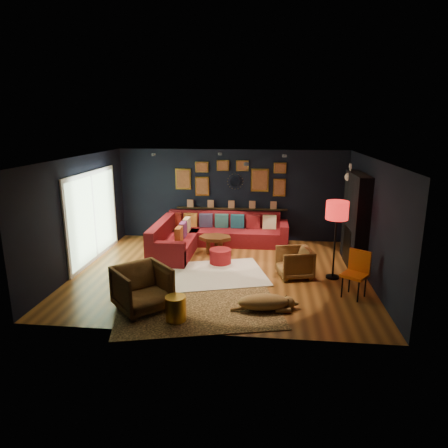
# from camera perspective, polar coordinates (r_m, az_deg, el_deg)

# --- Properties ---
(floor) EXTENTS (6.50, 6.50, 0.00)m
(floor) POSITION_cam_1_polar(r_m,az_deg,el_deg) (9.21, -0.50, -6.94)
(floor) COLOR #995D27
(floor) RESTS_ON ground
(room_walls) EXTENTS (6.50, 6.50, 6.50)m
(room_walls) POSITION_cam_1_polar(r_m,az_deg,el_deg) (8.75, -0.52, 2.82)
(room_walls) COLOR black
(room_walls) RESTS_ON ground
(sectional) EXTENTS (3.41, 2.69, 0.86)m
(sectional) POSITION_cam_1_polar(r_m,az_deg,el_deg) (10.88, -2.60, -1.76)
(sectional) COLOR maroon
(sectional) RESTS_ON ground
(ledge) EXTENTS (3.20, 0.12, 0.04)m
(ledge) POSITION_cam_1_polar(r_m,az_deg,el_deg) (11.50, 1.06, 2.21)
(ledge) COLOR black
(ledge) RESTS_ON room_walls
(gallery_wall) EXTENTS (3.15, 0.04, 1.02)m
(gallery_wall) POSITION_cam_1_polar(r_m,az_deg,el_deg) (11.38, 1.03, 6.62)
(gallery_wall) COLOR gold
(gallery_wall) RESTS_ON room_walls
(sunburst_mirror) EXTENTS (0.47, 0.16, 0.47)m
(sunburst_mirror) POSITION_cam_1_polar(r_m,az_deg,el_deg) (11.39, 1.60, 6.08)
(sunburst_mirror) COLOR silver
(sunburst_mirror) RESTS_ON room_walls
(fireplace) EXTENTS (0.31, 1.60, 2.20)m
(fireplace) POSITION_cam_1_polar(r_m,az_deg,el_deg) (9.92, 18.17, 0.10)
(fireplace) COLOR black
(fireplace) RESTS_ON ground
(deer_head) EXTENTS (0.50, 0.28, 0.45)m
(deer_head) POSITION_cam_1_polar(r_m,az_deg,el_deg) (10.22, 18.32, 6.38)
(deer_head) COLOR white
(deer_head) RESTS_ON fireplace
(sliding_door) EXTENTS (0.06, 2.80, 2.20)m
(sliding_door) POSITION_cam_1_polar(r_m,az_deg,el_deg) (10.30, -18.17, 1.05)
(sliding_door) COLOR white
(sliding_door) RESTS_ON ground
(ceiling_spots) EXTENTS (3.30, 2.50, 0.06)m
(ceiling_spots) POSITION_cam_1_polar(r_m,az_deg,el_deg) (9.40, 0.05, 9.59)
(ceiling_spots) COLOR black
(ceiling_spots) RESTS_ON room_walls
(shag_rug) EXTENTS (2.83, 2.39, 0.03)m
(shag_rug) POSITION_cam_1_polar(r_m,az_deg,el_deg) (9.04, -2.01, -7.24)
(shag_rug) COLOR white
(shag_rug) RESTS_ON ground
(leopard_rug) EXTENTS (3.37, 2.76, 0.02)m
(leopard_rug) POSITION_cam_1_polar(r_m,az_deg,el_deg) (7.60, -3.72, -11.72)
(leopard_rug) COLOR tan
(leopard_rug) RESTS_ON ground
(coffee_table) EXTENTS (0.89, 0.68, 0.43)m
(coffee_table) POSITION_cam_1_polar(r_m,az_deg,el_deg) (10.39, -1.27, -2.22)
(coffee_table) COLOR #552712
(coffee_table) RESTS_ON shag_rug
(pouf) EXTENTS (0.52, 0.52, 0.34)m
(pouf) POSITION_cam_1_polar(r_m,az_deg,el_deg) (9.66, -0.52, -4.61)
(pouf) COLOR maroon
(pouf) RESTS_ON shag_rug
(armchair_left) EXTENTS (1.22, 1.21, 0.91)m
(armchair_left) POSITION_cam_1_polar(r_m,az_deg,el_deg) (7.47, -11.61, -8.69)
(armchair_left) COLOR #AD7235
(armchair_left) RESTS_ON ground
(armchair_right) EXTENTS (0.81, 0.84, 0.73)m
(armchair_right) POSITION_cam_1_polar(r_m,az_deg,el_deg) (8.97, 10.04, -5.27)
(armchair_right) COLOR #AD7235
(armchair_right) RESTS_ON ground
(gold_stool) EXTENTS (0.36, 0.36, 0.45)m
(gold_stool) POSITION_cam_1_polar(r_m,az_deg,el_deg) (7.08, -6.90, -11.93)
(gold_stool) COLOR gold
(gold_stool) RESTS_ON ground
(orange_chair) EXTENTS (0.61, 0.61, 0.93)m
(orange_chair) POSITION_cam_1_polar(r_m,az_deg,el_deg) (8.26, 18.44, -6.22)
(orange_chair) COLOR black
(orange_chair) RESTS_ON ground
(floor_lamp) EXTENTS (0.48, 0.48, 1.73)m
(floor_lamp) POSITION_cam_1_polar(r_m,az_deg,el_deg) (8.80, 15.84, 1.44)
(floor_lamp) COLOR black
(floor_lamp) RESTS_ON ground
(dog) EXTENTS (1.36, 0.82, 0.40)m
(dog) POSITION_cam_1_polar(r_m,az_deg,el_deg) (7.42, 5.67, -10.65)
(dog) COLOR #A37949
(dog) RESTS_ON leopard_rug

